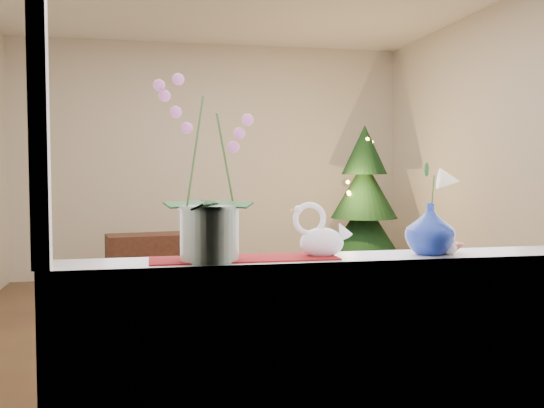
% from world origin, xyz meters
% --- Properties ---
extents(ground, '(5.00, 5.00, 0.00)m').
position_xyz_m(ground, '(0.00, 0.00, 0.00)').
color(ground, '#392317').
rests_on(ground, ground).
extents(wall_back, '(4.50, 0.10, 2.70)m').
position_xyz_m(wall_back, '(0.00, 2.50, 1.35)').
color(wall_back, beige).
rests_on(wall_back, ground).
extents(wall_front, '(4.50, 0.10, 2.70)m').
position_xyz_m(wall_front, '(0.00, -2.50, 1.35)').
color(wall_front, beige).
rests_on(wall_front, ground).
extents(wall_right, '(0.10, 5.00, 2.70)m').
position_xyz_m(wall_right, '(2.25, 0.00, 1.35)').
color(wall_right, beige).
rests_on(wall_right, ground).
extents(window_apron, '(2.20, 0.08, 0.88)m').
position_xyz_m(window_apron, '(0.00, -2.46, 0.44)').
color(window_apron, white).
rests_on(window_apron, ground).
extents(windowsill, '(2.20, 0.26, 0.04)m').
position_xyz_m(windowsill, '(0.00, -2.37, 0.90)').
color(windowsill, white).
rests_on(windowsill, window_apron).
extents(window_frame, '(2.22, 0.06, 1.60)m').
position_xyz_m(window_frame, '(0.00, -2.47, 1.70)').
color(window_frame, white).
rests_on(window_frame, windowsill).
extents(runner, '(0.70, 0.20, 0.01)m').
position_xyz_m(runner, '(-0.38, -2.37, 0.92)').
color(runner, maroon).
rests_on(runner, windowsill).
extents(orchid_pot, '(0.30, 0.30, 0.68)m').
position_xyz_m(orchid_pot, '(-0.51, -2.39, 1.26)').
color(orchid_pot, white).
rests_on(orchid_pot, windowsill).
extents(swan, '(0.25, 0.15, 0.20)m').
position_xyz_m(swan, '(-0.08, -2.37, 1.02)').
color(swan, white).
rests_on(swan, windowsill).
extents(blue_vase, '(0.28, 0.28, 0.23)m').
position_xyz_m(blue_vase, '(0.36, -2.39, 1.04)').
color(blue_vase, navy).
rests_on(blue_vase, windowsill).
extents(lily, '(0.13, 0.07, 0.17)m').
position_xyz_m(lily, '(0.36, -2.39, 1.24)').
color(lily, white).
rests_on(lily, blue_vase).
extents(paperweight, '(0.07, 0.07, 0.07)m').
position_xyz_m(paperweight, '(0.43, -2.42, 0.95)').
color(paperweight, silver).
rests_on(paperweight, windowsill).
extents(amber_dish, '(0.15, 0.15, 0.04)m').
position_xyz_m(amber_dish, '(0.41, -2.36, 0.94)').
color(amber_dish, '#A93F22').
rests_on(amber_dish, windowsill).
extents(xmas_tree, '(1.18, 1.18, 1.73)m').
position_xyz_m(xmas_tree, '(1.55, 1.60, 0.86)').
color(xmas_tree, black).
rests_on(xmas_tree, ground).
extents(side_table, '(0.87, 0.53, 0.61)m').
position_xyz_m(side_table, '(-0.73, 1.46, 0.31)').
color(side_table, black).
rests_on(side_table, ground).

